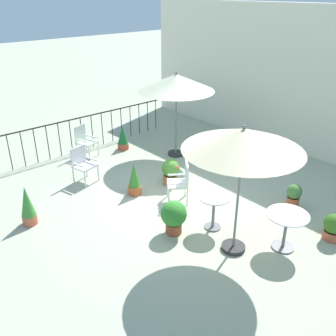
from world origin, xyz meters
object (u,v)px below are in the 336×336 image
Objects in this scene: cafe_table_0 at (214,207)px; potted_plant_3 at (123,138)px; patio_chair_2 at (84,139)px; potted_plant_0 at (333,227)px; potted_plant_5 at (171,171)px; patio_chair_0 at (82,162)px; potted_plant_2 at (27,206)px; potted_plant_1 at (174,216)px; patio_umbrella_0 at (176,83)px; patio_chair_1 at (181,180)px; patio_umbrella_1 at (243,141)px; cafe_table_1 at (286,225)px; potted_plant_4 at (134,180)px; potted_plant_6 at (294,195)px.

cafe_table_0 and potted_plant_3 have the same top height.
potted_plant_0 is (6.63, 1.53, -0.23)m from patio_chair_2.
cafe_table_0 is 1.08× the size of potted_plant_5.
patio_chair_0 is 1.04× the size of potted_plant_2.
potted_plant_0 is 3.04m from potted_plant_1.
patio_umbrella_0 is 2.66× the size of patio_chair_2.
potted_plant_3 is (-3.36, 0.75, -0.19)m from patio_chair_1.
patio_umbrella_1 is 3.17× the size of cafe_table_1.
cafe_table_0 is at bearing 162.68° from patio_umbrella_1.
patio_chair_2 is 2.99m from potted_plant_5.
patio_umbrella_0 is at bearing 133.92° from potted_plant_5.
patio_chair_0 is (-3.52, -0.93, 0.02)m from cafe_table_0.
patio_chair_1 is 1.43× the size of potted_plant_5.
patio_chair_0 is 1.15× the size of potted_plant_4.
patio_umbrella_1 is at bearing 23.54° from potted_plant_1.
potted_plant_1 is at bearing -39.78° from potted_plant_5.
potted_plant_2 is at bearing -137.30° from potted_plant_1.
potted_plant_4 reaches higher than cafe_table_1.
potted_plant_3 is (-2.00, 3.71, -0.08)m from potted_plant_2.
potted_plant_0 is 4.30m from potted_plant_4.
patio_chair_1 is (2.01, -1.65, -1.56)m from patio_umbrella_0.
patio_chair_2 is 2.73m from potted_plant_4.
potted_plant_2 is (-1.36, -2.96, -0.11)m from patio_chair_1.
potted_plant_6 is at bearing 9.56° from potted_plant_3.
patio_umbrella_1 is at bearing -13.73° from patio_chair_1.
potted_plant_1 is 2.78m from potted_plant_6.
potted_plant_3 reaches higher than potted_plant_5.
patio_chair_0 is 2.60m from patio_chair_1.
potted_plant_5 is (-3.72, -0.84, 0.07)m from potted_plant_0.
patio_chair_2 is at bearing -129.79° from patio_umbrella_0.
patio_chair_2 is at bearing -166.52° from potted_plant_5.
cafe_table_1 reaches higher than potted_plant_1.
potted_plant_2 is 4.22m from potted_plant_3.
potted_plant_5 is (-2.68, 0.82, -1.80)m from patio_umbrella_1.
patio_chair_1 is 1.35× the size of potted_plant_1.
patio_umbrella_0 is at bearing 179.73° from potted_plant_6.
patio_chair_0 is 1.66× the size of potted_plant_0.
potted_plant_2 is at bearing -61.84° from patio_chair_0.
potted_plant_2 is at bearing -114.72° from patio_chair_1.
cafe_table_0 is 0.80× the size of patio_chair_2.
potted_plant_0 is at bearing 39.07° from cafe_table_0.
potted_plant_6 is (2.59, 1.28, -0.04)m from potted_plant_5.
patio_chair_2 reaches higher than potted_plant_4.
cafe_table_0 is 1.99m from potted_plant_6.
patio_umbrella_0 is 2.79× the size of potted_plant_2.
potted_plant_3 is at bearing 150.63° from potted_plant_4.
potted_plant_4 reaches higher than potted_plant_6.
cafe_table_0 is at bearing -30.56° from patio_umbrella_0.
patio_chair_0 is 5.01m from potted_plant_6.
potted_plant_6 is (1.02, 2.58, -0.08)m from potted_plant_1.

